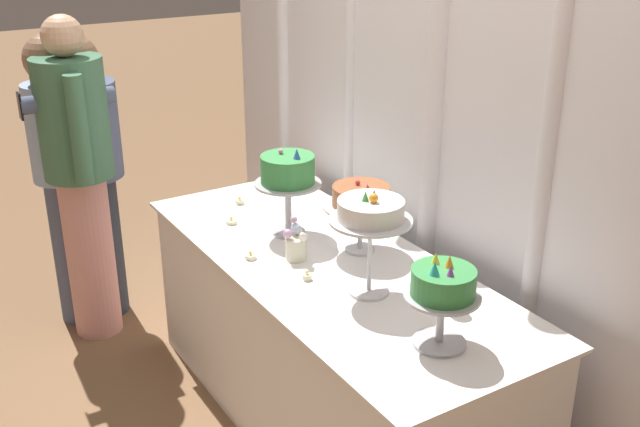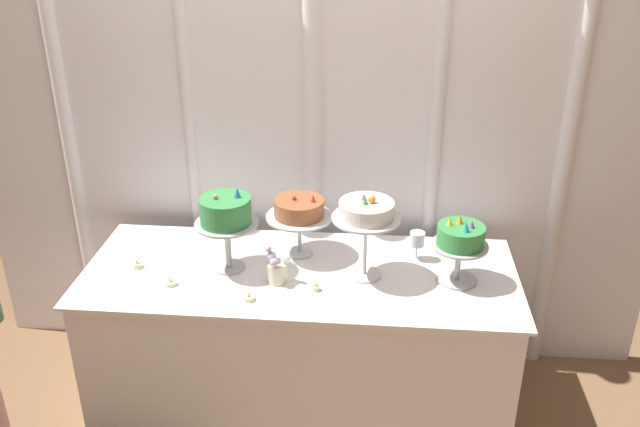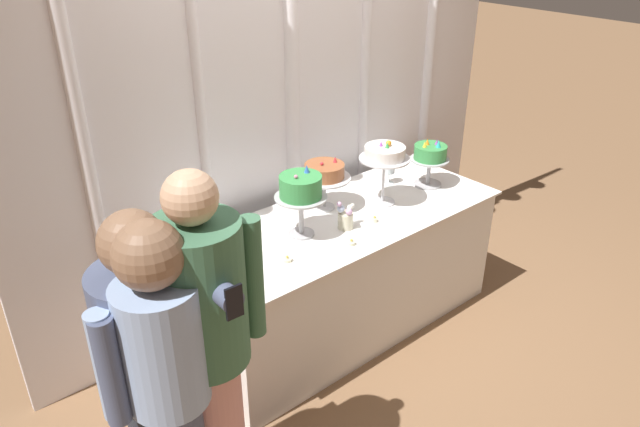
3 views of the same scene
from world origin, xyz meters
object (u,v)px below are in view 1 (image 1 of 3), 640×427
(tealight_far_right, at_px, (307,276))
(guest_man_dark_suit, at_px, (80,170))
(cake_display_midleft, at_px, (361,200))
(guest_man_pink_jacket, at_px, (63,168))
(wine_glass, at_px, (449,282))
(tealight_near_left, at_px, (231,222))
(tealight_near_right, at_px, (250,256))
(flower_vase, at_px, (295,244))
(cake_table, at_px, (328,344))
(cake_display_midright, at_px, (371,216))
(guest_girl_blue_dress, at_px, (88,170))
(cake_display_leftmost, at_px, (288,174))
(tealight_far_left, at_px, (240,202))
(cake_display_rightmost, at_px, (443,289))

(tealight_far_right, height_order, guest_man_dark_suit, guest_man_dark_suit)
(cake_display_midleft, distance_m, guest_man_pink_jacket, 1.68)
(wine_glass, relative_size, tealight_far_right, 3.59)
(tealight_near_left, height_order, tealight_near_right, same)
(flower_vase, relative_size, guest_man_pink_jacket, 0.11)
(cake_table, xyz_separation_m, flower_vase, (-0.09, -0.10, 0.46))
(tealight_far_right, distance_m, guest_man_dark_suit, 1.46)
(cake_display_midright, height_order, tealight_near_right, cake_display_midright)
(tealight_near_right, height_order, guest_girl_blue_dress, guest_girl_blue_dress)
(cake_display_leftmost, height_order, tealight_far_right, cake_display_leftmost)
(tealight_near_right, height_order, guest_man_dark_suit, guest_man_dark_suit)
(flower_vase, relative_size, tealight_far_right, 4.42)
(tealight_near_right, distance_m, guest_girl_blue_dress, 1.32)
(tealight_far_left, height_order, tealight_near_left, tealight_far_left)
(guest_man_dark_suit, bearing_deg, guest_girl_blue_dress, 155.72)
(cake_display_rightmost, xyz_separation_m, tealight_near_right, (-0.89, -0.24, -0.19))
(cake_display_midright, height_order, tealight_far_left, cake_display_midright)
(cake_table, distance_m, cake_display_leftmost, 0.74)
(cake_display_midleft, bearing_deg, flower_vase, -105.13)
(flower_vase, distance_m, guest_man_dark_suit, 1.31)
(cake_table, bearing_deg, guest_man_pink_jacket, -155.58)
(tealight_near_right, relative_size, tealight_far_right, 1.23)
(guest_man_dark_suit, bearing_deg, tealight_far_right, 19.08)
(guest_man_pink_jacket, distance_m, guest_man_dark_suit, 0.19)
(wine_glass, distance_m, guest_man_pink_jacket, 2.18)
(cake_table, bearing_deg, wine_glass, 17.00)
(guest_man_pink_jacket, bearing_deg, cake_display_leftmost, 30.23)
(cake_display_rightmost, bearing_deg, wine_glass, 133.05)
(cake_display_leftmost, height_order, cake_display_midleft, cake_display_leftmost)
(wine_glass, relative_size, guest_girl_blue_dress, 0.09)
(cake_display_midleft, distance_m, cake_display_rightmost, 0.75)
(cake_display_midleft, xyz_separation_m, tealight_near_right, (-0.17, -0.42, -0.22))
(cake_display_leftmost, distance_m, tealight_near_left, 0.39)
(cake_display_rightmost, bearing_deg, guest_man_pink_jacket, -163.41)
(cake_display_leftmost, distance_m, tealight_far_left, 0.50)
(tealight_near_right, bearing_deg, tealight_far_left, 158.05)
(cake_display_leftmost, bearing_deg, tealight_far_right, -20.38)
(cake_display_midright, xyz_separation_m, guest_man_pink_jacket, (-1.77, -0.66, -0.23))
(cake_display_rightmost, xyz_separation_m, tealight_far_left, (-1.46, -0.01, -0.19))
(flower_vase, relative_size, tealight_far_left, 3.89)
(tealight_far_left, relative_size, guest_man_dark_suit, 0.03)
(cake_display_leftmost, relative_size, tealight_far_right, 10.23)
(flower_vase, relative_size, tealight_near_right, 3.60)
(cake_table, bearing_deg, flower_vase, -131.30)
(cake_table, bearing_deg, tealight_near_left, -163.16)
(tealight_near_right, bearing_deg, tealight_far_right, 20.33)
(wine_glass, xyz_separation_m, flower_vase, (-0.63, -0.27, -0.03))
(cake_display_leftmost, bearing_deg, cake_display_midleft, 28.10)
(cake_display_rightmost, height_order, tealight_far_right, cake_display_rightmost)
(cake_display_rightmost, relative_size, tealight_far_left, 7.21)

